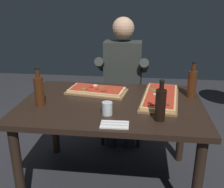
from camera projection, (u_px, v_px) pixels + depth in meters
The scene contains 11 objects.
ground_plane at pixel (111, 181), 2.28m from camera, with size 6.40×6.40×0.00m, color #2D2D33.
dining_table at pixel (111, 113), 2.06m from camera, with size 1.40×0.96×0.74m.
pizza_rectangular_front at pixel (97, 90), 2.23m from camera, with size 0.53×0.32×0.05m.
pizza_rectangular_left at pixel (160, 97), 2.08m from camera, with size 0.35×0.66×0.05m.
wine_bottle_dark at pixel (39, 91), 1.92m from camera, with size 0.07×0.07×0.30m.
oil_bottle_amber at pixel (192, 83), 2.10m from camera, with size 0.07×0.07×0.29m.
vinegar_bottle_green at pixel (160, 104), 1.69m from camera, with size 0.07×0.07×0.28m.
tumbler_near_camera at pixel (107, 108), 1.80m from camera, with size 0.07×0.07×0.09m.
napkin_cutlery_set at pixel (115, 125), 1.66m from camera, with size 0.18×0.12×0.01m.
diner_chair at pixel (123, 95), 2.91m from camera, with size 0.44×0.44×0.87m.
seated_diner at pixel (122, 76), 2.71m from camera, with size 0.53×0.41×1.33m.
Camera 1 is at (0.23, -1.87, 1.50)m, focal length 41.97 mm.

